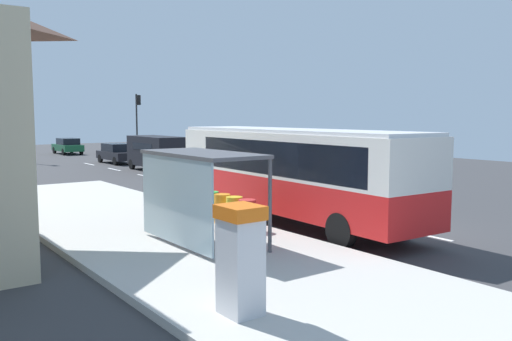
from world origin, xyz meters
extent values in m
cube|color=#38383A|center=(0.00, 14.00, -0.02)|extent=(56.00, 92.00, 0.04)
cube|color=beige|center=(-6.40, 2.00, 0.09)|extent=(6.20, 30.00, 0.18)
cube|color=silver|center=(0.25, -1.00, 0.01)|extent=(0.16, 2.20, 0.01)
cube|color=silver|center=(0.25, 4.00, 0.01)|extent=(0.16, 2.20, 0.01)
cube|color=silver|center=(0.25, 9.00, 0.01)|extent=(0.16, 2.20, 0.01)
cube|color=silver|center=(0.25, 14.00, 0.01)|extent=(0.16, 2.20, 0.01)
cube|color=silver|center=(0.25, 19.00, 0.01)|extent=(0.16, 2.20, 0.01)
cube|color=silver|center=(0.25, 24.00, 0.01)|extent=(0.16, 2.20, 0.01)
cube|color=silver|center=(0.25, 29.00, 0.01)|extent=(0.16, 2.20, 0.01)
cube|color=red|center=(-1.70, 2.93, 1.07)|extent=(2.92, 11.09, 1.15)
cube|color=silver|center=(-1.70, 2.93, 2.38)|extent=(2.92, 11.09, 1.45)
cube|color=silver|center=(-1.70, 2.93, 3.15)|extent=(2.78, 10.86, 0.12)
cube|color=black|center=(-1.49, 8.38, 2.30)|extent=(2.30, 0.21, 1.22)
cube|color=black|center=(-2.93, 2.48, 2.30)|extent=(0.41, 8.58, 1.10)
cylinder|color=black|center=(-2.68, 6.87, 0.50)|extent=(0.32, 1.01, 1.00)
cylinder|color=black|center=(-0.42, 6.78, 0.50)|extent=(0.32, 1.01, 1.00)
cylinder|color=black|center=(-2.97, -0.72, 0.50)|extent=(0.32, 1.01, 1.00)
cylinder|color=black|center=(-0.71, -0.81, 0.50)|extent=(0.32, 1.01, 1.00)
cube|color=black|center=(2.20, 21.50, 1.32)|extent=(2.08, 5.23, 1.96)
cube|color=black|center=(2.20, 21.50, 1.66)|extent=(2.09, 3.15, 0.44)
cylinder|color=black|center=(3.07, 19.48, 0.34)|extent=(0.23, 0.68, 0.68)
cylinder|color=black|center=(1.27, 19.51, 0.34)|extent=(0.23, 0.68, 0.68)
cylinder|color=black|center=(3.13, 23.48, 0.34)|extent=(0.23, 0.68, 0.68)
cylinder|color=black|center=(1.33, 23.51, 0.34)|extent=(0.23, 0.68, 0.68)
cube|color=#195933|center=(2.30, 40.93, 0.62)|extent=(1.83, 4.41, 0.60)
cube|color=black|center=(2.30, 40.73, 1.22)|extent=(1.60, 2.39, 0.60)
cylinder|color=black|center=(1.49, 42.44, 0.32)|extent=(0.20, 0.64, 0.64)
cylinder|color=black|center=(3.13, 42.43, 0.32)|extent=(0.20, 0.64, 0.64)
cylinder|color=black|center=(1.47, 39.44, 0.32)|extent=(0.20, 0.64, 0.64)
cylinder|color=black|center=(3.11, 39.43, 0.32)|extent=(0.20, 0.64, 0.64)
cube|color=black|center=(2.30, 28.43, 0.62)|extent=(1.85, 4.42, 0.60)
cube|color=black|center=(2.30, 28.63, 1.22)|extent=(1.61, 2.40, 0.60)
cylinder|color=black|center=(3.14, 26.94, 0.32)|extent=(0.21, 0.64, 0.64)
cylinder|color=black|center=(1.50, 26.92, 0.32)|extent=(0.21, 0.64, 0.64)
cylinder|color=black|center=(3.10, 29.94, 0.32)|extent=(0.21, 0.64, 0.64)
cylinder|color=black|center=(1.46, 29.92, 0.32)|extent=(0.21, 0.64, 0.64)
cube|color=silver|center=(-8.30, -3.55, 1.03)|extent=(0.60, 0.70, 1.70)
cube|color=orange|center=(-8.30, -3.55, 2.00)|extent=(0.66, 0.76, 0.24)
cube|color=black|center=(-7.99, -3.55, 1.30)|extent=(0.03, 0.36, 0.44)
cylinder|color=red|center=(-4.20, 2.02, 0.66)|extent=(0.52, 0.52, 0.95)
cylinder|color=yellow|center=(-4.20, 2.72, 0.66)|extent=(0.52, 0.52, 0.95)
cylinder|color=orange|center=(-4.20, 3.42, 0.66)|extent=(0.52, 0.52, 0.95)
cylinder|color=green|center=(-4.20, 4.12, 0.66)|extent=(0.52, 0.52, 0.95)
cylinder|color=#2D2D2D|center=(5.40, 31.78, 2.74)|extent=(0.14, 0.14, 5.48)
cube|color=black|center=(5.62, 31.78, 4.98)|extent=(0.24, 0.28, 0.84)
sphere|color=red|center=(5.74, 31.78, 5.26)|extent=(0.16, 0.16, 0.16)
sphere|color=#3C2C03|center=(5.74, 31.78, 4.98)|extent=(0.16, 0.16, 0.16)
sphere|color=black|center=(5.74, 31.78, 4.70)|extent=(0.16, 0.16, 0.16)
cylinder|color=#2D2D2D|center=(-3.20, 32.58, 2.28)|extent=(0.14, 0.14, 4.56)
cube|color=black|center=(-2.98, 32.58, 4.06)|extent=(0.24, 0.28, 0.84)
sphere|color=red|center=(-2.86, 32.58, 4.34)|extent=(0.16, 0.16, 0.16)
sphere|color=#3C2C03|center=(-2.86, 32.58, 4.06)|extent=(0.16, 0.16, 0.16)
sphere|color=black|center=(-2.86, 32.58, 3.78)|extent=(0.16, 0.16, 0.16)
cube|color=#4C4C51|center=(-6.10, 1.44, 2.63)|extent=(1.80, 4.00, 0.10)
cube|color=#8CA5B2|center=(-6.95, 1.44, 1.43)|extent=(0.06, 3.80, 2.30)
cylinder|color=#4C4C51|center=(-5.25, -0.46, 1.40)|extent=(0.10, 0.10, 2.44)
cylinder|color=#4C4C51|center=(-5.25, 3.34, 1.40)|extent=(0.10, 0.10, 2.44)
camera|label=1|loc=(-13.50, -11.09, 3.66)|focal=37.65mm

